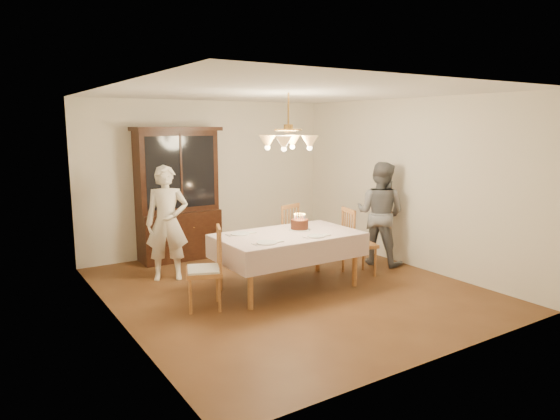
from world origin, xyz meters
TOP-DOWN VIEW (x-y plane):
  - ground at (0.00, 0.00)m, footprint 5.00×5.00m
  - room_shell at (0.00, 0.00)m, footprint 5.00×5.00m
  - dining_table at (0.00, 0.00)m, footprint 1.90×1.10m
  - china_hutch at (-0.66, 2.25)m, footprint 1.38×0.54m
  - chair_far_side at (0.51, 0.95)m, footprint 0.54×0.53m
  - chair_left_end at (-1.25, -0.07)m, footprint 0.55×0.56m
  - chair_right_end at (1.23, -0.03)m, footprint 0.51×0.53m
  - elderly_woman at (-1.21, 1.28)m, footprint 0.70×0.60m
  - adult_in_grey at (1.90, 0.24)m, footprint 0.90×0.98m
  - birthday_cake at (0.27, 0.11)m, footprint 0.30×0.30m
  - place_setting_near_left at (-0.51, -0.32)m, footprint 0.40×0.25m
  - place_setting_near_right at (0.22, -0.35)m, footprint 0.38×0.23m
  - place_setting_far_left at (-0.55, 0.31)m, footprint 0.40×0.26m
  - chandelier at (-0.00, -0.00)m, footprint 0.62×0.62m

SIDE VIEW (x-z plane):
  - ground at x=0.00m, z-range 0.00..0.00m
  - chair_far_side at x=0.51m, z-range -0.06..0.94m
  - chair_right_end at x=1.23m, z-range -0.06..0.94m
  - chair_left_end at x=-1.25m, z-range -0.05..0.95m
  - dining_table at x=0.00m, z-range 0.30..1.06m
  - place_setting_near_right at x=0.22m, z-range 0.76..0.77m
  - place_setting_near_left at x=-0.51m, z-range 0.76..0.77m
  - place_setting_far_left at x=-0.55m, z-range 0.76..0.77m
  - adult_in_grey at x=1.90m, z-range 0.00..1.63m
  - elderly_woman at x=-1.21m, z-range 0.00..1.64m
  - birthday_cake at x=0.27m, z-range 0.71..0.94m
  - china_hutch at x=-0.66m, z-range -0.04..2.12m
  - room_shell at x=0.00m, z-range -0.92..4.08m
  - chandelier at x=0.00m, z-range 1.61..2.34m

